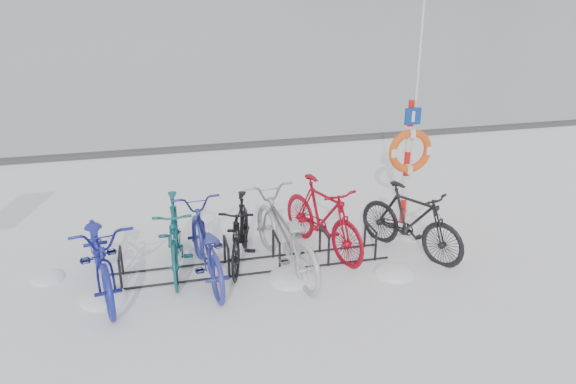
{
  "coord_description": "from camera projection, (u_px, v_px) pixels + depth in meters",
  "views": [
    {
      "loc": [
        -1.17,
        -7.05,
        3.97
      ],
      "look_at": [
        0.68,
        0.6,
        0.87
      ],
      "focal_mm": 35.0,
      "sensor_mm": 36.0,
      "label": 1
    }
  ],
  "objects": [
    {
      "name": "ground",
      "position": [
        252.0,
        267.0,
        8.08
      ],
      "size": [
        900.0,
        900.0,
        0.0
      ],
      "primitive_type": "plane",
      "color": "white",
      "rests_on": "ground"
    },
    {
      "name": "quay_edge",
      "position": [
        209.0,
        147.0,
        13.4
      ],
      "size": [
        400.0,
        0.25,
        0.1
      ],
      "primitive_type": "cube",
      "color": "#3F3F42",
      "rests_on": "ground"
    },
    {
      "name": "bike_rack",
      "position": [
        252.0,
        256.0,
        8.01
      ],
      "size": [
        4.0,
        0.48,
        0.46
      ],
      "color": "black",
      "rests_on": "ground"
    },
    {
      "name": "lifebuoy_station",
      "position": [
        410.0,
        151.0,
        9.02
      ],
      "size": [
        0.73,
        0.22,
        3.8
      ],
      "color": "red",
      "rests_on": "ground"
    },
    {
      "name": "bike_0",
      "position": [
        100.0,
        250.0,
        7.35
      ],
      "size": [
        1.13,
        2.25,
        1.13
      ],
      "primitive_type": "imported",
      "rotation": [
        0.0,
        0.0,
        0.18
      ],
      "color": "navy",
      "rests_on": "ground"
    },
    {
      "name": "bike_1",
      "position": [
        174.0,
        234.0,
        7.86
      ],
      "size": [
        0.61,
        1.83,
        1.08
      ],
      "primitive_type": "imported",
      "rotation": [
        0.0,
        0.0,
        -0.06
      ],
      "color": "#14575E",
      "rests_on": "ground"
    },
    {
      "name": "bike_2",
      "position": [
        205.0,
        243.0,
        7.66
      ],
      "size": [
        0.9,
        2.04,
        1.04
      ],
      "primitive_type": "imported",
      "rotation": [
        0.0,
        0.0,
        3.25
      ],
      "color": "#2B3297",
      "rests_on": "ground"
    },
    {
      "name": "bike_3",
      "position": [
        240.0,
        229.0,
        8.08
      ],
      "size": [
        0.93,
        1.74,
        1.01
      ],
      "primitive_type": "imported",
      "rotation": [
        0.0,
        0.0,
        -0.29
      ],
      "color": "black",
      "rests_on": "ground"
    },
    {
      "name": "bike_4",
      "position": [
        285.0,
        232.0,
        7.86
      ],
      "size": [
        1.12,
        2.24,
        1.12
      ],
      "primitive_type": "imported",
      "rotation": [
        0.0,
        0.0,
        3.32
      ],
      "color": "#A9ADB2",
      "rests_on": "ground"
    },
    {
      "name": "bike_5",
      "position": [
        323.0,
        215.0,
        8.39
      ],
      "size": [
        1.17,
        1.98,
        1.15
      ],
      "primitive_type": "imported",
      "rotation": [
        0.0,
        0.0,
        0.35
      ],
      "color": "maroon",
      "rests_on": "ground"
    },
    {
      "name": "bike_6",
      "position": [
        411.0,
        219.0,
        8.33
      ],
      "size": [
        1.36,
        1.82,
        1.09
      ],
      "primitive_type": "imported",
      "rotation": [
        0.0,
        0.0,
        0.53
      ],
      "color": "black",
      "rests_on": "ground"
    },
    {
      "name": "snow_drifts",
      "position": [
        264.0,
        275.0,
        7.86
      ],
      "size": [
        5.97,
        1.6,
        0.24
      ],
      "color": "white",
      "rests_on": "ground"
    }
  ]
}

